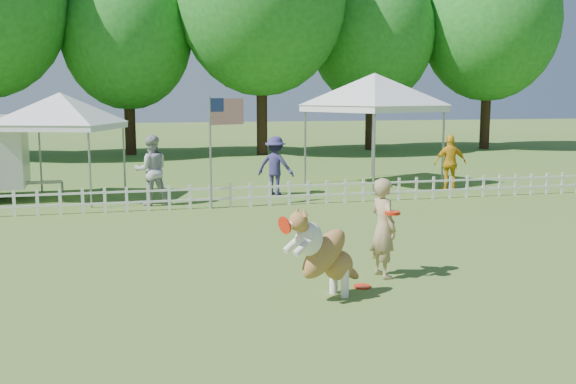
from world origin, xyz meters
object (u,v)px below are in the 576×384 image
Objects in this scene: frisbee_on_turf at (362,286)px; dog at (325,253)px; handler at (383,228)px; canopy_tent_right at (374,131)px; spectator_c at (450,163)px; canopy_tent_left at (62,148)px; flag_pole at (210,153)px; spectator_a at (151,170)px; spectator_b at (275,166)px.

dog is at bearing -151.01° from frisbee_on_turf.
frisbee_on_turf is at bearing 123.63° from handler.
spectator_c is at bearing -69.17° from canopy_tent_right.
canopy_tent_left is 1.71× the size of spectator_c.
canopy_tent_right is at bearing -28.96° from handler.
handler is at bearing -134.65° from canopy_tent_right.
flag_pole is at bearing 17.92° from spectator_c.
spectator_a is at bearing 78.50° from dog.
handler is 1.19× the size of dog.
canopy_tent_left is 0.83× the size of canopy_tent_right.
frisbee_on_turf is 8.97m from spectator_b.
canopy_tent_right is at bearing -126.54° from spectator_b.
spectator_a is (-1.38, 0.90, -0.48)m from flag_pole.
dog reaches higher than frisbee_on_turf.
spectator_a is at bearing 10.23° from spectator_c.
flag_pole is at bearing -174.48° from canopy_tent_right.
flag_pole is (-0.57, 7.45, 0.73)m from dog.
spectator_c is at bearing -14.27° from flag_pole.
canopy_tent_left is 1.01× the size of flag_pole.
canopy_tent_left is (-4.87, 9.46, 1.37)m from frisbee_on_turf.
flag_pole is at bearing 75.49° from spectator_b.
frisbee_on_turf is at bearing -136.23° from canopy_tent_right.
spectator_b is (5.65, -0.56, -0.57)m from canopy_tent_left.
frisbee_on_turf is 10.28m from spectator_c.
spectator_b reaches higher than handler.
handler is 8.46m from spectator_b.
spectator_a is at bearing 122.03° from flag_pole.
handler is at bearing 41.78° from frisbee_on_turf.
spectator_c is at bearing -42.27° from handler.
canopy_tent_right is at bearing 67.60° from frisbee_on_turf.
canopy_tent_left is at bearing 27.92° from spectator_b.
dog is 9.39m from spectator_b.
spectator_c is (6.57, 8.77, 0.17)m from dog.
flag_pole reaches higher than frisbee_on_turf.
handler is 0.55× the size of canopy_tent_left.
dog is 11.62m from canopy_tent_right.
dog is (-1.18, -0.82, -0.12)m from handler.
flag_pole reaches higher than handler.
canopy_tent_left reaches higher than frisbee_on_turf.
flag_pole is 2.80m from spectator_b.
spectator_a is 1.09× the size of spectator_c.
spectator_c is at bearing 178.02° from spectator_a.
spectator_a reaches higher than dog.
spectator_b is (1.47, 9.28, 0.18)m from dog.
canopy_tent_left is at bearing -38.51° from spectator_a.
handler is 8.16m from spectator_a.
handler is at bearing -40.01° from canopy_tent_left.
canopy_tent_left is 4.33m from flag_pole.
handler is 6.05× the size of frisbee_on_turf.
flag_pole is 1.68× the size of spectator_b.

